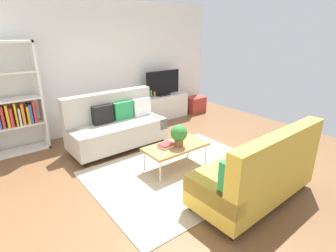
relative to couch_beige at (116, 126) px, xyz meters
name	(u,v)px	position (x,y,z in m)	size (l,w,h in m)	color
ground_plane	(173,173)	(0.23, -1.54, -0.45)	(7.68, 7.68, 0.00)	brown
wall_far	(97,68)	(0.23, 1.26, 1.00)	(6.40, 0.12, 2.90)	white
area_rug	(181,172)	(0.34, -1.62, -0.45)	(2.90, 2.20, 0.01)	tan
couch_beige	(116,126)	(0.00, 0.00, 0.00)	(1.92, 0.89, 1.10)	#B2ADA3
couch_green	(258,173)	(0.68, -2.84, -0.01)	(1.93, 0.91, 1.10)	gold
coffee_table	(176,147)	(0.39, -1.42, -0.06)	(1.10, 0.56, 0.42)	#9E7042
tv_console	(163,107)	(1.84, 0.92, -0.13)	(1.40, 0.44, 0.64)	silver
tv	(163,83)	(1.84, 0.90, 0.50)	(1.00, 0.20, 0.64)	black
bookshelf	(9,106)	(-1.68, 0.94, 0.50)	(1.10, 0.36, 2.10)	white
storage_trunk	(195,104)	(2.94, 0.82, -0.23)	(0.52, 0.40, 0.44)	#B2382D
potted_plant	(179,134)	(0.41, -1.47, 0.18)	(0.28, 0.28, 0.38)	brown
table_book_0	(166,146)	(0.22, -1.37, -0.01)	(0.24, 0.18, 0.04)	silver
table_book_1	(166,144)	(0.22, -1.37, 0.02)	(0.24, 0.18, 0.03)	red
vase_0	(143,95)	(1.26, 0.97, 0.26)	(0.12, 0.12, 0.14)	#33B29E
bottle_0	(151,94)	(1.44, 0.88, 0.28)	(0.06, 0.06, 0.19)	#3F8C4C
bottle_1	(155,94)	(1.55, 0.88, 0.26)	(0.05, 0.05, 0.14)	orange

